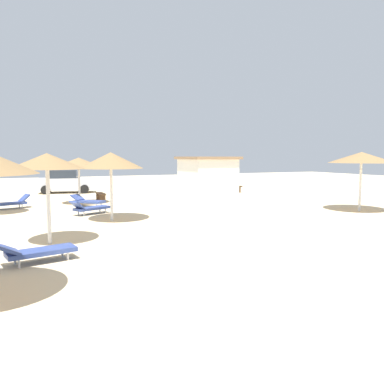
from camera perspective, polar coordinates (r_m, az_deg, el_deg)
name	(u,v)px	position (r m, az deg, el deg)	size (l,w,h in m)	color
ground_plane	(226,232)	(13.66, 5.22, -6.12)	(80.00, 80.00, 0.00)	beige
parasol_1	(79,163)	(22.43, -16.91, 4.33)	(2.78, 2.78, 2.66)	silver
parasol_2	(47,162)	(12.38, -21.26, 4.34)	(2.28, 2.28, 2.84)	silver
parasol_4	(111,161)	(16.14, -12.29, 4.71)	(2.72, 2.72, 2.91)	silver
parasol_5	(361,158)	(20.39, 24.45, 4.80)	(3.19, 3.19, 2.95)	silver
lounger_0	(11,203)	(21.69, -25.86, -1.48)	(1.99, 1.19, 0.74)	#33478C
lounger_1	(87,201)	(21.18, -15.68, -1.31)	(1.79, 1.81, 0.65)	#33478C
lounger_2	(36,251)	(10.51, -22.71, -8.33)	(2.01, 1.04, 0.62)	#33478C
lounger_4	(90,208)	(18.28, -15.37, -2.33)	(1.98, 1.38, 0.72)	#33478C
bench_0	(101,195)	(23.68, -13.76, -0.48)	(0.41, 1.50, 0.49)	brown
bench_1	(232,188)	(28.44, 6.18, 0.62)	(1.55, 0.64, 0.49)	brown
parked_car	(66,182)	(29.57, -18.74, 1.47)	(4.25, 2.58, 1.72)	silver
beach_cabana	(207,174)	(28.59, 2.31, 2.75)	(3.72, 4.34, 2.71)	white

